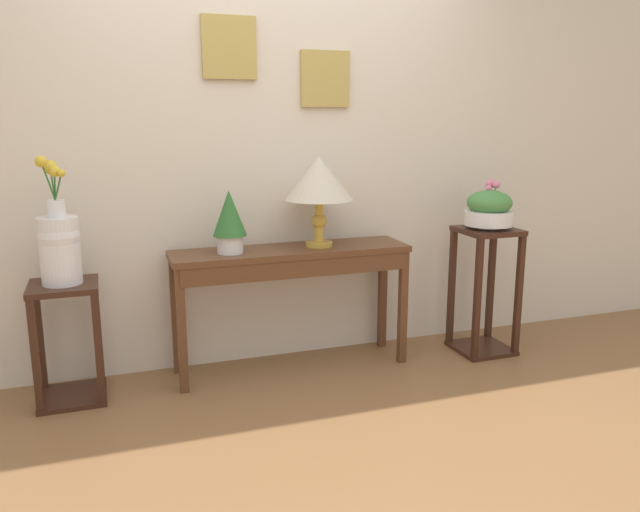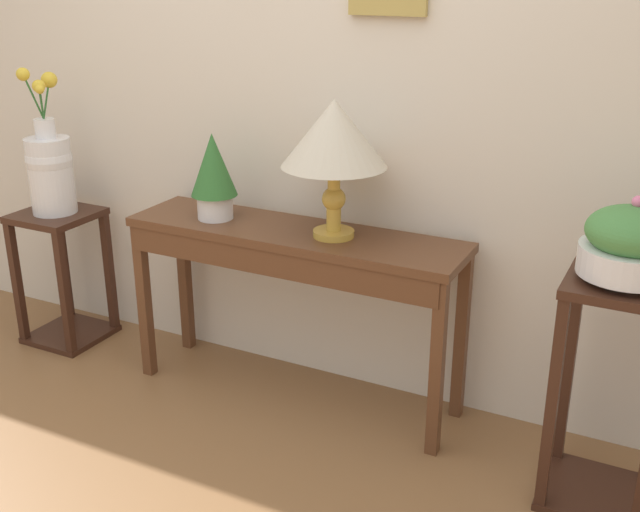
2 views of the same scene
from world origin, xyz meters
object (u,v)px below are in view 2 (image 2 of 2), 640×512
pedestal_stand_left (64,277)px  planter_bowl_wide_right (631,243)px  table_lamp (334,137)px  pedestal_stand_right (608,395)px  console_table (291,257)px  flower_vase_tall_left (50,165)px  potted_plant_on_console (213,173)px

pedestal_stand_left → planter_bowl_wide_right: bearing=-2.4°
table_lamp → pedestal_stand_right: (1.05, -0.14, -0.71)m
console_table → pedestal_stand_left: (-1.22, -0.01, -0.30)m
console_table → pedestal_stand_left: console_table is taller
table_lamp → flower_vase_tall_left: flower_vase_tall_left is taller
flower_vase_tall_left → potted_plant_on_console: bearing=1.1°
table_lamp → pedestal_stand_left: table_lamp is taller
table_lamp → pedestal_stand_right: 1.27m
table_lamp → potted_plant_on_console: table_lamp is taller
console_table → flower_vase_tall_left: size_ratio=2.11×
flower_vase_tall_left → pedestal_stand_right: 2.48m
flower_vase_tall_left → pedestal_stand_right: (2.43, -0.11, -0.45)m
table_lamp → potted_plant_on_console: 0.56m
potted_plant_on_console → pedestal_stand_left: size_ratio=0.55×
console_table → table_lamp: size_ratio=2.65×
potted_plant_on_console → flower_vase_tall_left: flower_vase_tall_left is taller
table_lamp → flower_vase_tall_left: (-1.39, -0.03, -0.25)m
console_table → pedestal_stand_right: pedestal_stand_right is taller
console_table → planter_bowl_wide_right: (1.22, -0.11, 0.29)m
console_table → potted_plant_on_console: potted_plant_on_console is taller
console_table → flower_vase_tall_left: bearing=-179.5°
console_table → planter_bowl_wide_right: bearing=-5.4°
console_table → flower_vase_tall_left: (-1.22, -0.01, 0.23)m
pedestal_stand_right → planter_bowl_wide_right: (0.00, 0.00, 0.52)m
console_table → planter_bowl_wide_right: 1.26m
flower_vase_tall_left → pedestal_stand_right: bearing=-2.5°
table_lamp → planter_bowl_wide_right: 1.07m
table_lamp → pedestal_stand_right: size_ratio=0.65×
table_lamp → planter_bowl_wide_right: (1.05, -0.14, -0.19)m
potted_plant_on_console → console_table: bearing=-1.2°
potted_plant_on_console → flower_vase_tall_left: bearing=-178.9°
potted_plant_on_console → flower_vase_tall_left: 0.87m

